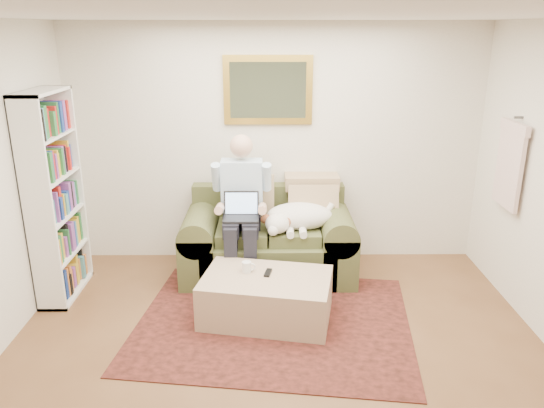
{
  "coord_description": "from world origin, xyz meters",
  "views": [
    {
      "loc": [
        -0.07,
        -3.2,
        2.52
      ],
      "look_at": [
        -0.04,
        1.53,
        0.95
      ],
      "focal_mm": 35.0,
      "sensor_mm": 36.0,
      "label": 1
    }
  ],
  "objects_px": {
    "laptop": "(241,211)",
    "coffee_mug": "(247,267)",
    "sofa": "(268,247)",
    "seated_man": "(242,212)",
    "bookshelf": "(54,197)",
    "sleeping_dog": "(300,216)",
    "ottoman": "(266,298)"
  },
  "relations": [
    {
      "from": "laptop",
      "to": "coffee_mug",
      "type": "xyz_separation_m",
      "value": [
        0.07,
        -0.59,
        -0.33
      ]
    },
    {
      "from": "sofa",
      "to": "laptop",
      "type": "distance_m",
      "value": 0.6
    },
    {
      "from": "seated_man",
      "to": "coffee_mug",
      "type": "distance_m",
      "value": 0.73
    },
    {
      "from": "sofa",
      "to": "bookshelf",
      "type": "distance_m",
      "value": 2.18
    },
    {
      "from": "seated_man",
      "to": "laptop",
      "type": "height_order",
      "value": "seated_man"
    },
    {
      "from": "seated_man",
      "to": "sleeping_dog",
      "type": "bearing_deg",
      "value": 7.13
    },
    {
      "from": "sofa",
      "to": "coffee_mug",
      "type": "height_order",
      "value": "sofa"
    },
    {
      "from": "sofa",
      "to": "bookshelf",
      "type": "relative_size",
      "value": 0.9
    },
    {
      "from": "laptop",
      "to": "sleeping_dog",
      "type": "relative_size",
      "value": 0.47
    },
    {
      "from": "sleeping_dog",
      "to": "bookshelf",
      "type": "height_order",
      "value": "bookshelf"
    },
    {
      "from": "sleeping_dog",
      "to": "ottoman",
      "type": "xyz_separation_m",
      "value": [
        -0.34,
        -0.84,
        -0.48
      ]
    },
    {
      "from": "ottoman",
      "to": "coffee_mug",
      "type": "relative_size",
      "value": 11.34
    },
    {
      "from": "sofa",
      "to": "sleeping_dog",
      "type": "height_order",
      "value": "sofa"
    },
    {
      "from": "coffee_mug",
      "to": "seated_man",
      "type": "bearing_deg",
      "value": 96.13
    },
    {
      "from": "seated_man",
      "to": "ottoman",
      "type": "xyz_separation_m",
      "value": [
        0.25,
        -0.77,
        -0.55
      ]
    },
    {
      "from": "seated_man",
      "to": "ottoman",
      "type": "relative_size",
      "value": 1.33
    },
    {
      "from": "sofa",
      "to": "bookshelf",
      "type": "xyz_separation_m",
      "value": [
        -2.03,
        -0.41,
        0.69
      ]
    },
    {
      "from": "sleeping_dog",
      "to": "bookshelf",
      "type": "xyz_separation_m",
      "value": [
        -2.35,
        -0.32,
        0.31
      ]
    },
    {
      "from": "sofa",
      "to": "sleeping_dog",
      "type": "distance_m",
      "value": 0.5
    },
    {
      "from": "ottoman",
      "to": "bookshelf",
      "type": "height_order",
      "value": "bookshelf"
    },
    {
      "from": "laptop",
      "to": "bookshelf",
      "type": "height_order",
      "value": "bookshelf"
    },
    {
      "from": "laptop",
      "to": "coffee_mug",
      "type": "distance_m",
      "value": 0.68
    },
    {
      "from": "laptop",
      "to": "bookshelf",
      "type": "distance_m",
      "value": 1.78
    },
    {
      "from": "seated_man",
      "to": "sleeping_dog",
      "type": "distance_m",
      "value": 0.6
    },
    {
      "from": "seated_man",
      "to": "coffee_mug",
      "type": "height_order",
      "value": "seated_man"
    },
    {
      "from": "seated_man",
      "to": "bookshelf",
      "type": "relative_size",
      "value": 0.76
    },
    {
      "from": "laptop",
      "to": "ottoman",
      "type": "relative_size",
      "value": 0.31
    },
    {
      "from": "sleeping_dog",
      "to": "bookshelf",
      "type": "relative_size",
      "value": 0.37
    },
    {
      "from": "sofa",
      "to": "seated_man",
      "type": "height_order",
      "value": "seated_man"
    },
    {
      "from": "sleeping_dog",
      "to": "coffee_mug",
      "type": "relative_size",
      "value": 7.4
    },
    {
      "from": "coffee_mug",
      "to": "bookshelf",
      "type": "height_order",
      "value": "bookshelf"
    },
    {
      "from": "seated_man",
      "to": "ottoman",
      "type": "height_order",
      "value": "seated_man"
    }
  ]
}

